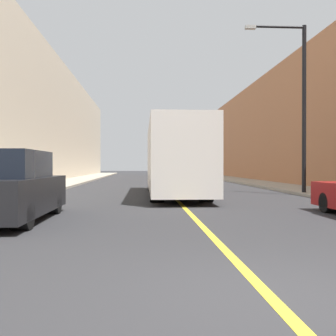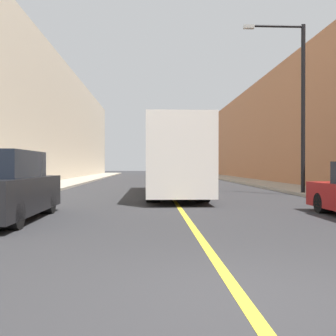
% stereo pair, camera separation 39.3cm
% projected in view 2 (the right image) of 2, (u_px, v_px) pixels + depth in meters
% --- Properties ---
extents(ground_plane, '(200.00, 200.00, 0.00)m').
position_uv_depth(ground_plane, '(242.00, 299.00, 4.26)').
color(ground_plane, '#2D2D30').
extents(sidewalk_left, '(2.97, 72.00, 0.14)m').
position_uv_depth(sidewalk_left, '(74.00, 181.00, 33.89)').
color(sidewalk_left, '#A89E8C').
rests_on(sidewalk_left, ground).
extents(sidewalk_right, '(2.97, 72.00, 0.14)m').
position_uv_depth(sidewalk_right, '(247.00, 181.00, 34.57)').
color(sidewalk_right, '#A89E8C').
rests_on(sidewalk_right, ground).
extents(building_row_left, '(4.00, 72.00, 11.33)m').
position_uv_depth(building_row_left, '(33.00, 116.00, 33.69)').
color(building_row_left, beige).
rests_on(building_row_left, ground).
extents(building_row_right, '(4.00, 72.00, 9.37)m').
position_uv_depth(building_row_right, '(287.00, 129.00, 34.70)').
color(building_row_right, '#B2724C').
rests_on(building_row_right, ground).
extents(road_center_line, '(0.16, 72.00, 0.01)m').
position_uv_depth(road_center_line, '(162.00, 182.00, 34.23)').
color(road_center_line, gold).
rests_on(road_center_line, ground).
extents(bus, '(2.49, 11.09, 3.36)m').
position_uv_depth(bus, '(173.00, 158.00, 18.92)').
color(bus, silver).
rests_on(bus, ground).
extents(parked_suv_left, '(1.88, 4.83, 1.84)m').
position_uv_depth(parked_suv_left, '(2.00, 188.00, 10.25)').
color(parked_suv_left, black).
rests_on(parked_suv_left, ground).
extents(street_lamp_right, '(3.01, 0.24, 8.10)m').
position_uv_depth(street_lamp_right, '(298.00, 96.00, 18.94)').
color(street_lamp_right, black).
rests_on(street_lamp_right, sidewalk_right).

